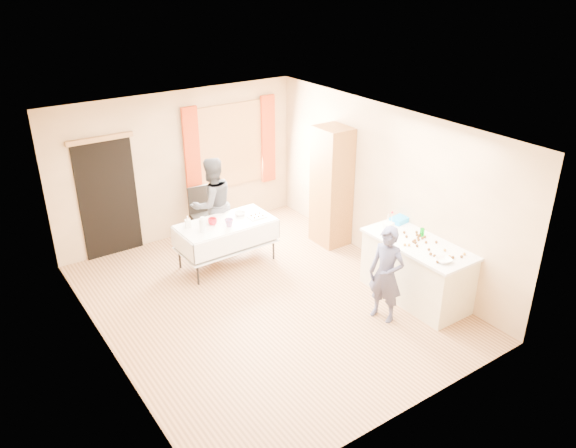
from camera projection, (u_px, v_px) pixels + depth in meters
floor at (265, 302)px, 8.25m from camera, size 4.50×5.50×0.02m
ceiling at (262, 128)px, 7.13m from camera, size 4.50×5.50×0.02m
wall_back at (179, 166)px, 9.75m from camera, size 4.50×0.02×2.60m
wall_front at (410, 317)px, 5.63m from camera, size 4.50×0.02×2.60m
wall_left at (100, 267)px, 6.54m from camera, size 0.02×5.50×2.60m
wall_right at (385, 187)px, 8.85m from camera, size 0.02×5.50×2.60m
window_frame at (230, 146)px, 10.14m from camera, size 1.32×0.06×1.52m
window_pane at (231, 146)px, 10.13m from camera, size 1.20×0.02×1.40m
curtain_left at (192, 154)px, 9.71m from camera, size 0.28×0.06×1.65m
curtain_right at (268, 139)px, 10.51m from camera, size 0.28×0.06×1.65m
doorway at (108, 199)px, 9.19m from camera, size 0.95×0.04×2.00m
door_lintel at (100, 139)px, 8.73m from camera, size 1.05×0.06×0.08m
cabinet at (331, 187)px, 9.56m from camera, size 0.50×0.60×2.08m
counter at (416, 270)px, 8.17m from camera, size 0.79×1.66×0.91m
party_table at (226, 239)px, 9.08m from camera, size 1.57×0.83×0.75m
chair at (203, 223)px, 10.01m from camera, size 0.41×0.41×0.94m
girl at (386, 274)px, 7.58m from camera, size 0.70×0.63×1.39m
woman at (212, 204)px, 9.44m from camera, size 0.87×0.72×1.63m
soda_can at (422, 232)px, 8.12m from camera, size 0.08×0.08×0.12m
mixing_bowl at (444, 260)px, 7.44m from camera, size 0.32×0.32×0.05m
foam_block at (389, 226)px, 8.38m from camera, size 0.16×0.12×0.08m
blue_basket at (400, 219)px, 8.57m from camera, size 0.32×0.24×0.08m
pitcher at (203, 225)px, 8.60m from camera, size 0.14×0.14×0.22m
cup_red at (212, 221)px, 8.85m from camera, size 0.14×0.14×0.11m
cup_rainbow at (229, 223)px, 8.79m from camera, size 0.19×0.19×0.12m
small_bowl at (240, 214)px, 9.18m from camera, size 0.23×0.23×0.06m
pastry_tray at (257, 217)px, 9.12m from camera, size 0.29×0.21×0.02m
bottle at (188, 222)px, 8.75m from camera, size 0.12×0.12×0.19m
cake_balls at (425, 244)px, 7.87m from camera, size 0.51×1.08×0.04m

